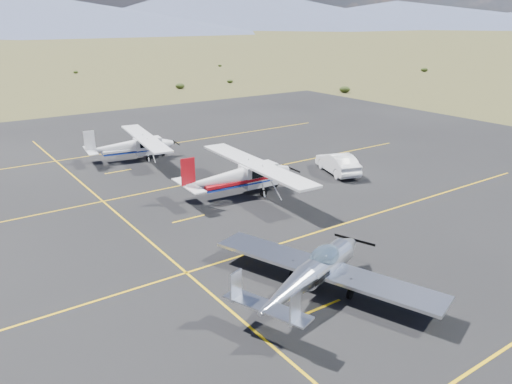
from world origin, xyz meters
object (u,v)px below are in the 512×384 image
object	(u,v)px
aircraft_low_wing	(315,271)
sedan	(338,163)
aircraft_cessna	(240,175)
aircraft_plain	(132,145)

from	to	relation	value
aircraft_low_wing	sedan	size ratio (longest dim) A/B	2.24
sedan	aircraft_cessna	bearing A→B (deg)	16.74
aircraft_low_wing	aircraft_cessna	size ratio (longest dim) A/B	0.87
aircraft_cessna	sedan	distance (m)	8.31
sedan	aircraft_low_wing	bearing A→B (deg)	60.92
aircraft_plain	sedan	xyz separation A→B (m)	(10.71, -11.86, -0.41)
aircraft_low_wing	sedan	world-z (taller)	aircraft_low_wing
aircraft_plain	sedan	world-z (taller)	aircraft_plain
aircraft_low_wing	sedan	bearing A→B (deg)	23.78
aircraft_low_wing	aircraft_cessna	world-z (taller)	aircraft_cessna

